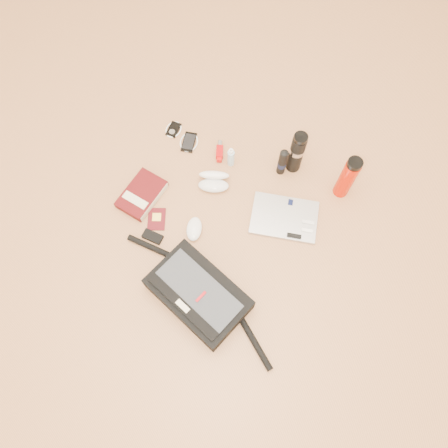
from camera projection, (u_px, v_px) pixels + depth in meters
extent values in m
plane|color=#AF7649|center=(211.00, 239.00, 1.95)|extent=(4.00, 4.00, 0.00)
cube|color=black|center=(198.00, 294.00, 1.80)|extent=(0.46, 0.37, 0.10)
cube|color=#31343A|center=(196.00, 293.00, 1.75)|extent=(0.40, 0.29, 0.01)
cube|color=black|center=(183.00, 306.00, 1.73)|extent=(0.35, 0.16, 0.01)
cube|color=beige|center=(183.00, 306.00, 1.73)|extent=(0.07, 0.04, 0.01)
cube|color=#A7050C|center=(201.00, 297.00, 1.74)|extent=(0.03, 0.05, 0.02)
cylinder|color=black|center=(154.00, 248.00, 1.92)|extent=(0.25, 0.04, 0.03)
cylinder|color=black|center=(254.00, 342.00, 1.76)|extent=(0.21, 0.18, 0.03)
cube|color=black|center=(153.00, 237.00, 1.94)|extent=(0.09, 0.05, 0.02)
cube|color=#A8A8AA|center=(284.00, 218.00, 1.98)|extent=(0.33, 0.26, 0.02)
cube|color=black|center=(291.00, 202.00, 1.99)|extent=(0.03, 0.03, 0.00)
cube|color=silver|center=(308.00, 222.00, 1.95)|extent=(0.06, 0.03, 0.01)
cube|color=white|center=(307.00, 231.00, 1.94)|extent=(0.05, 0.02, 0.01)
cube|color=black|center=(294.00, 236.00, 1.93)|extent=(0.07, 0.03, 0.01)
cube|color=#45090B|center=(142.00, 194.00, 2.01)|extent=(0.18, 0.24, 0.04)
cube|color=beige|center=(155.00, 202.00, 2.00)|extent=(0.04, 0.21, 0.03)
cube|color=beige|center=(135.00, 200.00, 1.98)|extent=(0.13, 0.06, 0.00)
cube|color=#4A0A10|center=(157.00, 219.00, 1.98)|extent=(0.11, 0.13, 0.00)
cube|color=gold|center=(157.00, 217.00, 1.98)|extent=(0.05, 0.05, 0.00)
ellipsoid|color=white|center=(194.00, 229.00, 1.95)|extent=(0.10, 0.13, 0.04)
ellipsoid|color=silver|center=(214.00, 185.00, 2.03)|extent=(0.16, 0.12, 0.04)
ellipsoid|color=white|center=(214.00, 175.00, 2.03)|extent=(0.16, 0.12, 0.08)
ellipsoid|color=black|center=(207.00, 185.00, 2.03)|extent=(0.04, 0.04, 0.01)
ellipsoid|color=black|center=(220.00, 185.00, 2.02)|extent=(0.04, 0.04, 0.01)
cylinder|color=black|center=(213.00, 185.00, 2.02)|extent=(0.02, 0.01, 0.00)
cube|color=black|center=(174.00, 130.00, 2.17)|extent=(0.05, 0.09, 0.01)
cylinder|color=#9F9FA2|center=(172.00, 132.00, 2.15)|extent=(0.03, 0.03, 0.00)
torus|color=white|center=(174.00, 129.00, 2.17)|extent=(0.08, 0.08, 0.01)
cube|color=black|center=(189.00, 142.00, 2.14)|extent=(0.08, 0.12, 0.01)
cube|color=black|center=(189.00, 142.00, 2.13)|extent=(0.07, 0.10, 0.00)
torus|color=white|center=(189.00, 142.00, 2.14)|extent=(0.10, 0.10, 0.01)
cube|color=#A3080A|center=(220.00, 152.00, 2.10)|extent=(0.05, 0.07, 0.03)
cube|color=red|center=(219.00, 160.00, 2.09)|extent=(0.03, 0.03, 0.02)
cylinder|color=#99999C|center=(220.00, 145.00, 2.12)|extent=(0.04, 0.04, 0.02)
cylinder|color=#A6CFE6|center=(231.00, 158.00, 2.05)|extent=(0.04, 0.04, 0.10)
cylinder|color=white|center=(231.00, 151.00, 2.00)|extent=(0.03, 0.03, 0.02)
cylinder|color=silver|center=(231.00, 150.00, 1.99)|extent=(0.02, 0.02, 0.01)
cylinder|color=black|center=(282.00, 162.00, 2.01)|extent=(0.05, 0.05, 0.16)
cylinder|color=black|center=(282.00, 164.00, 2.02)|extent=(0.05, 0.05, 0.03)
ellipsoid|color=black|center=(285.00, 153.00, 1.93)|extent=(0.05, 0.05, 0.02)
cylinder|color=black|center=(296.00, 154.00, 1.98)|extent=(0.07, 0.07, 0.23)
cylinder|color=#9C9C9E|center=(297.00, 150.00, 1.96)|extent=(0.07, 0.07, 0.03)
cylinder|color=black|center=(301.00, 138.00, 1.87)|extent=(0.07, 0.07, 0.02)
cylinder|color=#C21500|center=(347.00, 179.00, 1.93)|extent=(0.08, 0.08, 0.24)
cylinder|color=black|center=(355.00, 164.00, 1.81)|extent=(0.07, 0.07, 0.02)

